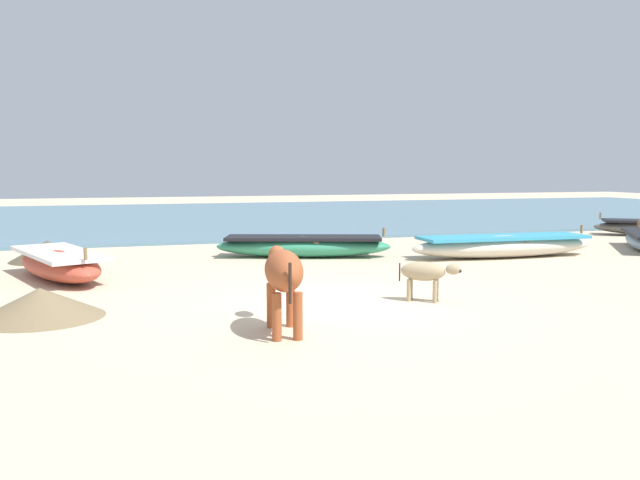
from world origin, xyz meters
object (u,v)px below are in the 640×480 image
at_px(fishing_boat_0, 59,264).
at_px(cow_adult_rust, 283,273).
at_px(fishing_boat_2, 303,246).
at_px(fishing_boat_4, 503,245).
at_px(calf_near_dun, 425,273).

xyz_separation_m(fishing_boat_0, cow_adult_rust, (2.95, -5.02, 0.45)).
bearing_deg(fishing_boat_2, fishing_boat_4, 0.16).
distance_m(fishing_boat_0, fishing_boat_4, 9.39).
relative_size(fishing_boat_0, fishing_boat_2, 0.84).
bearing_deg(fishing_boat_2, fishing_boat_0, -145.22).
xyz_separation_m(fishing_boat_0, fishing_boat_4, (9.39, 0.12, -0.01)).
bearing_deg(fishing_boat_0, fishing_boat_4, 70.36).
height_order(fishing_boat_0, calf_near_dun, fishing_boat_0).
bearing_deg(fishing_boat_4, fishing_boat_0, -177.05).
distance_m(fishing_boat_4, cow_adult_rust, 8.25).
bearing_deg(calf_near_dun, fishing_boat_2, 129.48).
distance_m(fishing_boat_0, fishing_boat_2, 5.28).
xyz_separation_m(fishing_boat_2, fishing_boat_4, (4.33, -1.40, 0.01)).
distance_m(fishing_boat_4, calf_near_dun, 5.60).
distance_m(fishing_boat_2, cow_adult_rust, 6.88).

